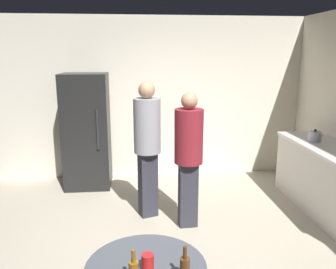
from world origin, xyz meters
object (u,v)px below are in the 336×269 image
object	(u,v)px
refrigerator	(87,131)
kettle	(315,136)
person_in_gray_shirt	(147,140)
person_in_maroon_shirt	(189,150)
beer_bottle_brown	(185,268)
plastic_cup_red	(148,262)

from	to	relation	value
refrigerator	kettle	distance (m)	3.39
kettle	person_in_gray_shirt	bearing A→B (deg)	-174.72
person_in_maroon_shirt	person_in_gray_shirt	distance (m)	0.58
beer_bottle_brown	person_in_gray_shirt	distance (m)	2.40
beer_bottle_brown	plastic_cup_red	xyz separation A→B (m)	(-0.22, 0.12, -0.03)
beer_bottle_brown	plastic_cup_red	bearing A→B (deg)	150.50
plastic_cup_red	person_in_gray_shirt	distance (m)	2.27
plastic_cup_red	person_in_maroon_shirt	world-z (taller)	person_in_maroon_shirt
person_in_gray_shirt	refrigerator	bearing A→B (deg)	-160.99
beer_bottle_brown	kettle	bearing A→B (deg)	49.76
beer_bottle_brown	person_in_gray_shirt	xyz separation A→B (m)	(-0.14, 2.38, 0.21)
kettle	person_in_maroon_shirt	size ratio (longest dim) A/B	0.15
refrigerator	plastic_cup_red	distance (m)	3.54
kettle	person_in_maroon_shirt	distance (m)	1.93
kettle	person_in_maroon_shirt	xyz separation A→B (m)	(-1.86, -0.54, -0.00)
refrigerator	plastic_cup_red	xyz separation A→B (m)	(0.83, -3.43, -0.11)
beer_bottle_brown	refrigerator	bearing A→B (deg)	106.49
kettle	person_in_gray_shirt	world-z (taller)	person_in_gray_shirt
beer_bottle_brown	person_in_maroon_shirt	distance (m)	2.10
refrigerator	kettle	bearing A→B (deg)	-16.47
kettle	beer_bottle_brown	world-z (taller)	kettle
refrigerator	beer_bottle_brown	distance (m)	3.71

